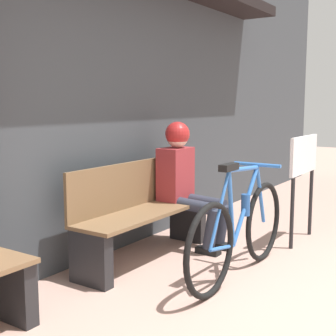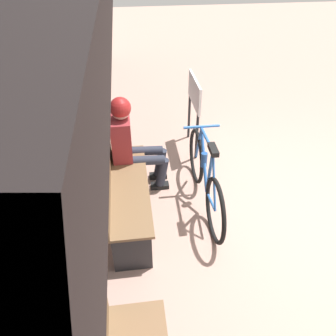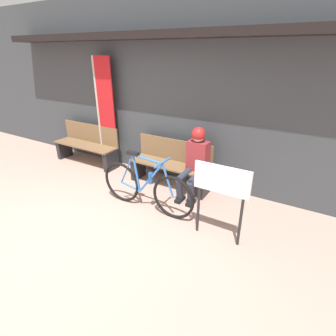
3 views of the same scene
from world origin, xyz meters
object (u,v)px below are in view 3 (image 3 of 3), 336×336
(park_bench_near, at_px, (171,166))
(bicycle, at_px, (146,187))
(park_bench_far, at_px, (87,146))
(person_seated, at_px, (195,158))
(signboard, at_px, (221,187))
(banner_pole, at_px, (103,100))

(park_bench_near, height_order, bicycle, bicycle)
(bicycle, xyz_separation_m, park_bench_far, (-2.18, 0.89, 0.01))
(park_bench_near, bearing_deg, park_bench_far, 179.98)
(bicycle, distance_m, park_bench_far, 2.36)
(bicycle, height_order, park_bench_far, bicycle)
(park_bench_near, height_order, park_bench_far, same)
(park_bench_near, relative_size, bicycle, 0.91)
(park_bench_far, bearing_deg, person_seated, -2.51)
(person_seated, height_order, signboard, person_seated)
(person_seated, distance_m, banner_pole, 2.30)
(park_bench_near, distance_m, park_bench_far, 2.10)
(banner_pole, bearing_deg, signboard, -21.15)
(park_bench_far, bearing_deg, park_bench_near, -0.02)
(park_bench_far, distance_m, banner_pole, 1.10)
(banner_pole, bearing_deg, park_bench_far, -162.80)
(bicycle, relative_size, signboard, 1.58)
(bicycle, height_order, signboard, signboard)
(park_bench_far, bearing_deg, signboard, -16.36)
(bicycle, relative_size, park_bench_far, 1.07)
(park_bench_near, relative_size, park_bench_far, 0.98)
(signboard, bearing_deg, person_seated, 130.69)
(park_bench_near, xyz_separation_m, park_bench_far, (-2.10, 0.00, 0.00))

